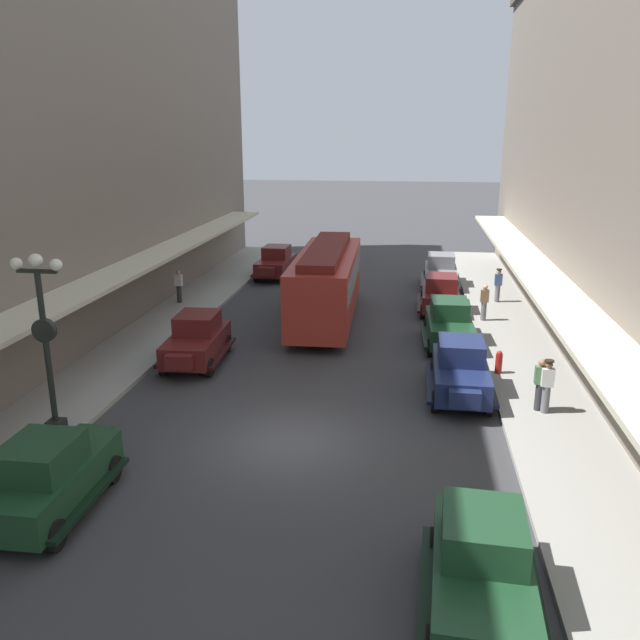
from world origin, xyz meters
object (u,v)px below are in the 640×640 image
parked_car_0 (48,474)px  pedestrian_2 (540,384)px  parked_car_6 (276,262)px  pedestrian_1 (547,386)px  fire_hydrant (499,362)px  streetcar (327,281)px  parked_car_3 (482,566)px  parked_car_5 (460,368)px  parked_car_4 (449,323)px  pedestrian_3 (498,285)px  parked_car_2 (441,271)px  pedestrian_0 (484,302)px  parked_car_1 (441,293)px  lamp_post_with_clock (46,340)px  pedestrian_4 (179,286)px  parked_car_7 (197,338)px

parked_car_0 → pedestrian_2: (11.87, 6.97, 0.05)m
parked_car_6 → pedestrian_1: 21.64m
fire_hydrant → streetcar: bearing=139.0°
parked_car_3 → fire_hydrant: (1.75, 11.92, -0.38)m
parked_car_5 → streetcar: 9.63m
parked_car_4 → pedestrian_3: bearing=68.4°
parked_car_2 → pedestrian_0: 7.01m
parked_car_0 → streetcar: streetcar is taller
pedestrian_2 → parked_car_5: bearing=153.3°
parked_car_0 → pedestrian_3: (12.20, 20.18, 0.07)m
parked_car_4 → streetcar: bearing=153.4°
parked_car_2 → pedestrian_2: (2.34, -16.55, 0.05)m
parked_car_5 → pedestrian_0: size_ratio=2.60×
parked_car_2 → parked_car_3: (-0.22, -25.42, 0.00)m
parked_car_1 → fire_hydrant: bearing=-78.3°
parked_car_4 → pedestrian_2: bearing=-69.6°
lamp_post_with_clock → parked_car_0: bearing=-62.2°
pedestrian_2 → pedestrian_3: 13.21m
parked_car_6 → fire_hydrant: parked_car_6 is taller
pedestrian_0 → pedestrian_2: same height
streetcar → pedestrian_1: bearing=-49.4°
parked_car_0 → parked_car_3: (9.30, -1.90, 0.00)m
pedestrian_3 → parked_car_3: bearing=-97.5°
parked_car_6 → pedestrian_2: 21.42m
pedestrian_0 → pedestrian_3: bearing=73.8°
pedestrian_2 → parked_car_6: bearing=123.7°
parked_car_1 → parked_car_4: 5.02m
parked_car_3 → pedestrian_1: bearing=72.6°
parked_car_5 → pedestrian_4: 16.26m
parked_car_2 → pedestrian_3: 4.28m
lamp_post_with_clock → pedestrian_1: 14.33m
parked_car_4 → fire_hydrant: (1.56, -3.32, -0.38)m
parked_car_2 → parked_car_5: size_ratio=1.00×
parked_car_6 → lamp_post_with_clock: (-1.67, -21.57, 2.04)m
parked_car_2 → parked_car_4: (-0.03, -10.17, 0.00)m
fire_hydrant → pedestrian_2: 3.19m
parked_car_4 → parked_car_7: (-9.39, -3.39, 0.00)m
parked_car_2 → pedestrian_3: bearing=-51.3°
parked_car_5 → pedestrian_2: bearing=-26.7°
fire_hydrant → parked_car_6: bearing=126.9°
parked_car_5 → lamp_post_with_clock: bearing=-156.5°
pedestrian_3 → pedestrian_4: 15.84m
parked_car_2 → parked_car_7: bearing=-124.8°
parked_car_1 → parked_car_2: bearing=87.8°
pedestrian_3 → parked_car_7: bearing=-139.8°
parked_car_3 → pedestrian_2: parked_car_3 is taller
parked_car_6 → streetcar: (4.18, -8.77, 0.96)m
lamp_post_with_clock → pedestrian_1: size_ratio=3.09×
parked_car_3 → parked_car_5: (0.29, 10.02, 0.00)m
pedestrian_0 → pedestrian_3: size_ratio=0.98×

